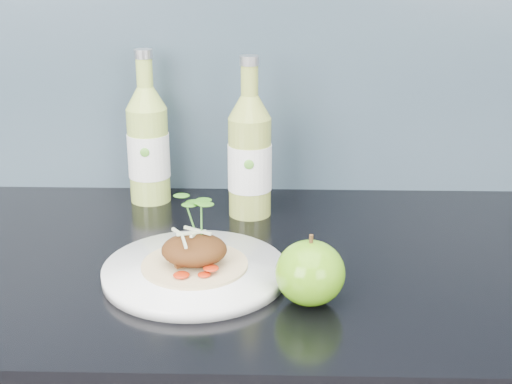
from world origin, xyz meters
TOP-DOWN VIEW (x-y plane):
  - dinner_plate at (-0.04, 1.62)m, footprint 0.25×0.25m
  - pork_taco at (-0.04, 1.62)m, footprint 0.14×0.14m
  - green_apple at (0.11, 1.56)m, footprint 0.11×0.11m
  - cider_bottle_left at (-0.14, 1.92)m, footprint 0.08×0.08m
  - cider_bottle_right at (0.03, 1.86)m, footprint 0.07×0.07m

SIDE VIEW (x-z plane):
  - dinner_plate at x=-0.04m, z-range 0.90..0.92m
  - green_apple at x=0.11m, z-range 0.90..0.99m
  - pork_taco at x=-0.04m, z-range 0.90..0.99m
  - cider_bottle_left at x=-0.14m, z-range 0.87..1.13m
  - cider_bottle_right at x=0.03m, z-range 0.87..1.13m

